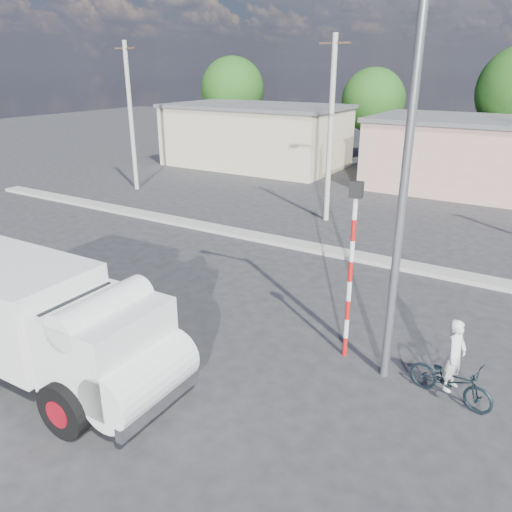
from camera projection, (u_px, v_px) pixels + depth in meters
The scene contains 9 objects.
ground_plane at pixel (204, 347), 12.72m from camera, with size 120.00×120.00×0.00m, color #2A292C.
median at pixel (331, 251), 19.07m from camera, with size 40.00×0.80×0.16m, color #99968E.
truck at pixel (50, 324), 10.84m from camera, with size 6.39×2.68×2.62m.
bicycle at pixel (451, 380), 10.54m from camera, with size 0.64×1.83×0.96m, color black.
cyclist at pixel (453, 367), 10.43m from camera, with size 0.58×0.38×1.60m, color silver.
traffic_pole at pixel (351, 257), 11.43m from camera, with size 0.28×0.18×4.36m.
streetlight at pixel (399, 160), 9.89m from camera, with size 2.34×0.22×9.00m.
building_row at pixel (448, 150), 28.94m from camera, with size 37.80×7.30×4.44m.
utility_poles at pixel (456, 139), 19.24m from camera, with size 35.40×0.24×8.00m.
Camera 1 is at (6.92, -8.74, 6.69)m, focal length 35.00 mm.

